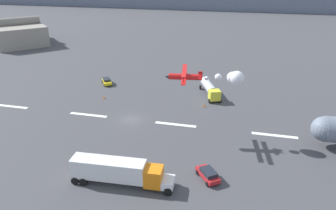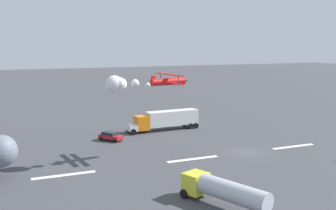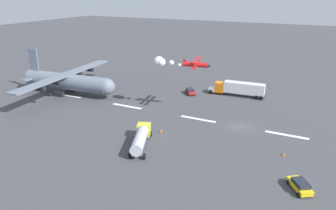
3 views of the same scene
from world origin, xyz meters
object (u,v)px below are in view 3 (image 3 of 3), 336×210
object	(u,v)px
stunt_biplane_red	(170,63)
airport_staff_sedan	(300,185)
traffic_cone_near	(284,154)
cargo_transport_plane	(71,81)
fuel_tanker_truck	(141,138)
semi_truck_orange	(239,88)
followme_car_yellow	(190,91)
traffic_cone_far	(161,130)

from	to	relation	value
stunt_biplane_red	airport_staff_sedan	distance (m)	37.86
airport_staff_sedan	traffic_cone_near	bearing A→B (deg)	-70.66
cargo_transport_plane	traffic_cone_near	xyz separation A→B (m)	(-55.18, 10.00, -3.17)
traffic_cone_near	fuel_tanker_truck	bearing A→B (deg)	18.18
stunt_biplane_red	traffic_cone_near	bearing A→B (deg)	156.77
fuel_tanker_truck	airport_staff_sedan	distance (m)	26.57
stunt_biplane_red	cargo_transport_plane	bearing A→B (deg)	3.00
airport_staff_sedan	fuel_tanker_truck	bearing A→B (deg)	-3.32
fuel_tanker_truck	traffic_cone_near	bearing A→B (deg)	-161.82
semi_truck_orange	followme_car_yellow	size ratio (longest dim) A/B	3.25
semi_truck_orange	airport_staff_sedan	bearing A→B (deg)	115.82
stunt_biplane_red	semi_truck_orange	xyz separation A→B (m)	(-11.92, -16.70, -8.96)
cargo_transport_plane	traffic_cone_near	distance (m)	56.17
semi_truck_orange	traffic_cone_far	size ratio (longest dim) A/B	19.30
semi_truck_orange	followme_car_yellow	bearing A→B (deg)	18.54
traffic_cone_near	traffic_cone_far	xyz separation A→B (m)	(22.85, 0.75, 0.00)
semi_truck_orange	traffic_cone_near	distance (m)	31.92
semi_truck_orange	traffic_cone_far	bearing A→B (deg)	74.57
fuel_tanker_truck	followme_car_yellow	xyz separation A→B (m)	(3.48, -31.85, -0.94)
airport_staff_sedan	semi_truck_orange	bearing A→B (deg)	-64.18
cargo_transport_plane	stunt_biplane_red	size ratio (longest dim) A/B	2.78
cargo_transport_plane	stunt_biplane_red	xyz separation A→B (m)	(-28.40, -1.49, 7.54)
fuel_tanker_truck	cargo_transport_plane	bearing A→B (deg)	-28.96
airport_staff_sedan	traffic_cone_near	distance (m)	9.74
followme_car_yellow	traffic_cone_near	distance (m)	36.09
fuel_tanker_truck	stunt_biplane_red	bearing A→B (deg)	-79.65
cargo_transport_plane	fuel_tanker_truck	world-z (taller)	cargo_transport_plane
fuel_tanker_truck	traffic_cone_near	distance (m)	24.55
stunt_biplane_red	fuel_tanker_truck	xyz separation A→B (m)	(-3.49, 19.14, -9.33)
semi_truck_orange	cargo_transport_plane	bearing A→B (deg)	24.28
semi_truck_orange	fuel_tanker_truck	distance (m)	36.82
traffic_cone_far	airport_staff_sedan	bearing A→B (deg)	162.07
followme_car_yellow	traffic_cone_far	distance (m)	25.26
traffic_cone_far	cargo_transport_plane	bearing A→B (deg)	-18.39
followme_car_yellow	airport_staff_sedan	bearing A→B (deg)	131.94
semi_truck_orange	traffic_cone_near	bearing A→B (deg)	117.80
stunt_biplane_red	traffic_cone_near	world-z (taller)	stunt_biplane_red
traffic_cone_near	stunt_biplane_red	bearing A→B (deg)	-23.23
followme_car_yellow	traffic_cone_near	bearing A→B (deg)	137.89
fuel_tanker_truck	traffic_cone_far	world-z (taller)	fuel_tanker_truck
semi_truck_orange	stunt_biplane_red	bearing A→B (deg)	54.49
semi_truck_orange	fuel_tanker_truck	world-z (taller)	semi_truck_orange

